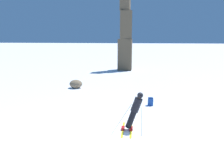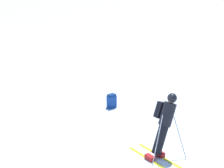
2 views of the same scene
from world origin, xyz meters
The scene contains 2 objects.
skier centered at (1.38, 0.04, 0.97)m, with size 1.33×1.71×1.77m.
spare_backpack centered at (2.16, 3.76, 0.24)m, with size 0.32×0.24×0.50m.
Camera 2 is at (-4.85, -6.82, 4.97)m, focal length 60.00 mm.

